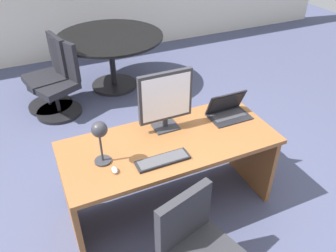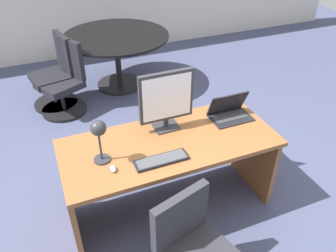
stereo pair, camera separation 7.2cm
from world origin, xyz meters
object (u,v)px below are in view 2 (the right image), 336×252
Objects in this scene: desk at (167,158)px; monitor at (166,98)px; meeting_chair_near at (56,78)px; laptop at (229,110)px; meeting_table at (117,48)px; keyboard at (161,160)px; mouse at (113,169)px; desk_lamp at (99,133)px; meeting_chair_far at (64,85)px.

monitor reaches higher than desk.
monitor reaches higher than meeting_chair_near.
laptop reaches higher than meeting_table.
meeting_chair_near is at bearing 101.76° from keyboard.
monitor is 0.35× the size of meeting_table.
monitor is 0.50m from keyboard.
keyboard is 0.35m from mouse.
keyboard is at bearing -98.01° from meeting_table.
meeting_table is (0.22, 2.35, 0.06)m from desk.
laptop is 0.38× the size of meeting_chair_near.
laptop reaches higher than desk.
desk_lamp is 0.39× the size of meeting_chair_near.
keyboard is (-0.19, -0.38, -0.26)m from monitor.
desk_lamp is (-1.15, -0.19, 0.19)m from laptop.
laptop is at bearing -58.77° from meeting_chair_near.
desk_lamp reaches higher than meeting_chair_near.
meeting_chair_near is (-0.69, 2.02, -0.64)m from monitor.
desk_lamp is at bearing -87.25° from meeting_chair_near.
desk_lamp is (-0.54, -0.09, 0.46)m from desk.
monitor is 2.23m from meeting_chair_near.
meeting_chair_near reaches higher than desk.
desk_lamp is (-0.05, 0.11, 0.24)m from mouse.
keyboard is (-0.75, -0.34, -0.05)m from laptop.
monitor reaches higher than laptop.
meeting_chair_near is at bearing 106.68° from desk.
meeting_chair_far is at bearing 101.05° from keyboard.
meeting_chair_far is at bearing 108.82° from monitor.
meeting_chair_far is (-0.04, 2.05, -0.63)m from desk_lamp.
monitor is 1.39× the size of desk_lamp.
monitor is at bearing -71.13° from meeting_chair_near.
desk_lamp is (-0.39, 0.15, 0.25)m from keyboard.
meeting_table is 1.57× the size of meeting_chair_near.
desk is 0.58m from mouse.
meeting_chair_far is at bearing 122.35° from laptop.
desk_lamp is at bearing -170.75° from laptop.
keyboard is 0.28× the size of meeting_table.
meeting_table is at bearing 84.69° from desk.
mouse is 0.05× the size of meeting_table.
desk is 4.71× the size of desk_lamp.
keyboard is 1.10× the size of desk_lamp.
desk_lamp is at bearing 111.89° from mouse.
mouse is 0.20× the size of desk_lamp.
meeting_chair_near reaches higher than keyboard.
desk_lamp is 2.15m from meeting_chair_far.
laptop reaches higher than meeting_chair_far.
monitor is at bearing 63.07° from keyboard.
monitor reaches higher than mouse.
meeting_chair_near is (-0.11, 2.25, -0.62)m from desk_lamp.
meeting_chair_near is (-1.25, 2.07, -0.43)m from laptop.
keyboard is (-0.15, -0.24, 0.22)m from desk.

